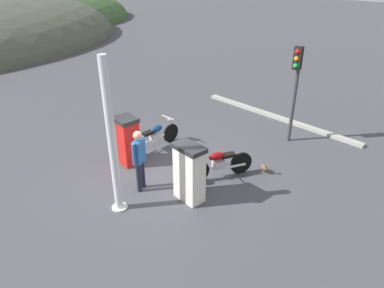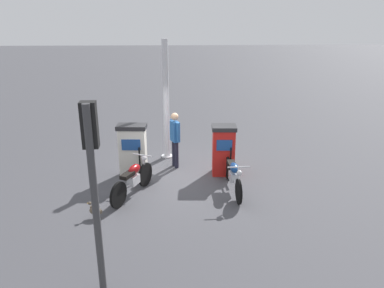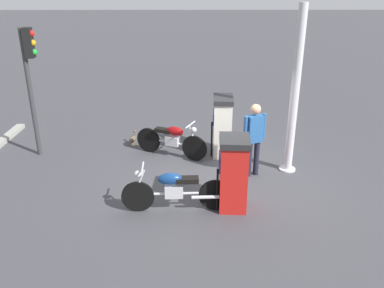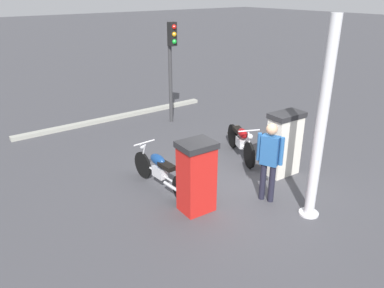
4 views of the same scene
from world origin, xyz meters
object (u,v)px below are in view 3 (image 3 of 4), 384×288
at_px(fuel_pump_far, 233,173).
at_px(canopy_support_pole, 295,96).
at_px(fuel_pump_near, 222,126).
at_px(motorcycle_far_pump, 175,189).
at_px(attendant_person, 254,135).
at_px(wandering_duck, 133,139).
at_px(roadside_traffic_light, 30,70).
at_px(motorcycle_near_pump, 172,139).

relative_size(fuel_pump_far, canopy_support_pole, 0.39).
xyz_separation_m(fuel_pump_near, fuel_pump_far, (0.00, 2.68, -0.03)).
height_order(motorcycle_far_pump, attendant_person, attendant_person).
bearing_deg(fuel_pump_far, fuel_pump_near, -90.00).
bearing_deg(wandering_duck, roadside_traffic_light, 14.47).
xyz_separation_m(attendant_person, canopy_support_pole, (-0.91, -0.27, 0.85)).
distance_m(motorcycle_near_pump, roadside_traffic_light, 3.91).
relative_size(motorcycle_far_pump, wandering_duck, 5.39).
distance_m(attendant_person, canopy_support_pole, 1.28).
relative_size(attendant_person, roadside_traffic_light, 0.54).
relative_size(motorcycle_near_pump, roadside_traffic_light, 0.57).
relative_size(fuel_pump_near, canopy_support_pole, 0.41).
bearing_deg(roadside_traffic_light, wandering_duck, -165.53).
distance_m(wandering_duck, canopy_support_pole, 4.62).
bearing_deg(attendant_person, wandering_duck, -31.58).
height_order(fuel_pump_far, canopy_support_pole, canopy_support_pole).
bearing_deg(attendant_person, roadside_traffic_light, -13.38).
bearing_deg(roadside_traffic_light, fuel_pump_far, 150.37).
bearing_deg(attendant_person, fuel_pump_far, 66.50).
height_order(motorcycle_far_pump, wandering_duck, motorcycle_far_pump).
xyz_separation_m(fuel_pump_far, motorcycle_far_pump, (1.16, 0.12, -0.29)).
bearing_deg(canopy_support_pole, fuel_pump_near, -32.23).
distance_m(fuel_pump_near, motorcycle_near_pump, 1.36).
distance_m(motorcycle_far_pump, roadside_traffic_light, 4.94).
xyz_separation_m(fuel_pump_near, motorcycle_far_pump, (1.16, 2.80, -0.32)).
distance_m(fuel_pump_near, canopy_support_pole, 2.11).
height_order(motorcycle_near_pump, canopy_support_pole, canopy_support_pole).
xyz_separation_m(fuel_pump_near, canopy_support_pole, (-1.54, 0.97, 1.07)).
distance_m(motorcycle_far_pump, attendant_person, 2.43).
bearing_deg(canopy_support_pole, motorcycle_far_pump, 34.11).
relative_size(fuel_pump_near, motorcycle_far_pump, 0.72).
height_order(attendant_person, wandering_duck, attendant_person).
height_order(fuel_pump_near, attendant_person, attendant_person).
relative_size(fuel_pump_far, roadside_traffic_light, 0.46).
bearing_deg(motorcycle_near_pump, canopy_support_pole, 163.47).
bearing_deg(roadside_traffic_light, canopy_support_pole, 170.88).
bearing_deg(canopy_support_pole, fuel_pump_far, 47.99).
bearing_deg(motorcycle_near_pump, fuel_pump_far, 117.28).
relative_size(fuel_pump_near, fuel_pump_far, 1.04).
bearing_deg(fuel_pump_near, motorcycle_far_pump, 67.44).
distance_m(motorcycle_near_pump, canopy_support_pole, 3.29).
bearing_deg(attendant_person, motorcycle_far_pump, 41.06).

